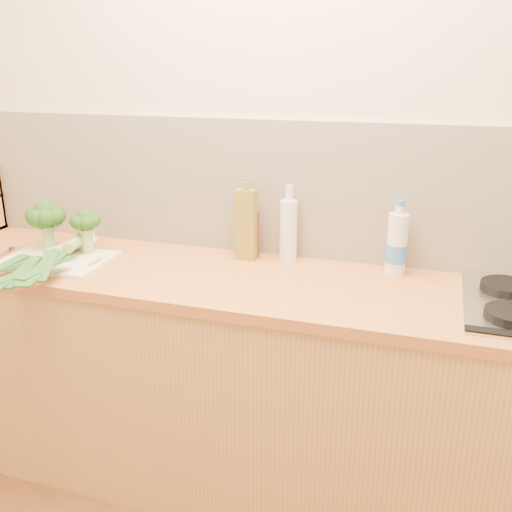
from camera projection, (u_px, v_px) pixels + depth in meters
The scene contains 12 objects.
room_shell at pixel (275, 189), 2.26m from camera, with size 3.50×3.50×3.50m.
counter at pixel (252, 385), 2.23m from camera, with size 3.20×0.62×0.90m.
chopping_board at pixel (57, 260), 2.25m from camera, with size 0.42×0.31×0.01m, color beige.
broccoli_left at pixel (46, 216), 2.31m from camera, with size 0.16×0.16×0.21m.
broccoli_right at pixel (85, 223), 2.28m from camera, with size 0.12×0.12×0.18m.
leek_front at pixel (43, 255), 2.21m from camera, with size 0.22×0.64×0.04m.
leek_mid at pixel (56, 253), 2.19m from camera, with size 0.14×0.69×0.04m.
leek_back at pixel (65, 251), 2.15m from camera, with size 0.21×0.60×0.04m.
oil_tin at pixel (246, 224), 2.24m from camera, with size 0.08×0.05×0.31m.
glass_bottle at pixel (289, 229), 2.23m from camera, with size 0.07×0.07×0.30m.
amber_bottle at pixel (251, 234), 2.28m from camera, with size 0.06×0.06×0.23m.
water_bottle at pixel (397, 246), 2.09m from camera, with size 0.08×0.08×0.26m.
Camera 1 is at (0.62, -0.65, 1.64)m, focal length 40.00 mm.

